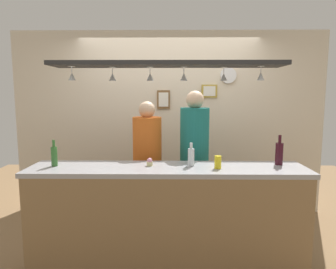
{
  "coord_description": "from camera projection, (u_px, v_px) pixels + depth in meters",
  "views": [
    {
      "loc": [
        0.04,
        -3.19,
        1.72
      ],
      "look_at": [
        0.0,
        0.1,
        1.28
      ],
      "focal_mm": 32.04,
      "sensor_mm": 36.0,
      "label": 1
    }
  ],
  "objects": [
    {
      "name": "ground_plane",
      "position": [
        168.0,
        247.0,
        3.39
      ],
      "size": [
        8.0,
        8.0,
        0.0
      ],
      "primitive_type": "plane",
      "color": "olive"
    },
    {
      "name": "hanging_wineglass_center_right",
      "position": [
        224.0,
        77.0,
        2.9
      ],
      "size": [
        0.07,
        0.07,
        0.13
      ],
      "color": "silver",
      "rests_on": "overhead_glass_rack"
    },
    {
      "name": "hanging_wineglass_left",
      "position": [
        112.0,
        76.0,
        2.88
      ],
      "size": [
        0.07,
        0.07,
        0.13
      ],
      "color": "silver",
      "rests_on": "overhead_glass_rack"
    },
    {
      "name": "hanging_wineglass_far_left",
      "position": [
        72.0,
        76.0,
        2.81
      ],
      "size": [
        0.07,
        0.07,
        0.13
      ],
      "color": "silver",
      "rests_on": "overhead_glass_rack"
    },
    {
      "name": "hanging_wineglass_center_left",
      "position": [
        150.0,
        76.0,
        2.88
      ],
      "size": [
        0.07,
        0.07,
        0.13
      ],
      "color": "silver",
      "rests_on": "overhead_glass_rack"
    },
    {
      "name": "hanging_wineglass_right",
      "position": [
        261.0,
        76.0,
        2.79
      ],
      "size": [
        0.07,
        0.07,
        0.13
      ],
      "color": "silver",
      "rests_on": "overhead_glass_rack"
    },
    {
      "name": "bar_counter",
      "position": [
        167.0,
        205.0,
        2.8
      ],
      "size": [
        2.7,
        0.55,
        1.02
      ],
      "color": "#99999E",
      "rests_on": "ground_plane"
    },
    {
      "name": "back_wall",
      "position": [
        169.0,
        124.0,
        4.31
      ],
      "size": [
        4.4,
        0.06,
        2.6
      ],
      "primitive_type": "cube",
      "color": "beige",
      "rests_on": "ground_plane"
    },
    {
      "name": "picture_frame_crest",
      "position": [
        163.0,
        100.0,
        4.22
      ],
      "size": [
        0.18,
        0.02,
        0.26
      ],
      "color": "brown",
      "rests_on": "back_wall"
    },
    {
      "name": "drink_can",
      "position": [
        218.0,
        162.0,
        2.84
      ],
      "size": [
        0.07,
        0.07,
        0.12
      ],
      "primitive_type": "cylinder",
      "color": "yellow",
      "rests_on": "bar_counter"
    },
    {
      "name": "person_middle_teal_shirt",
      "position": [
        194.0,
        150.0,
        3.55
      ],
      "size": [
        0.34,
        0.34,
        1.76
      ],
      "color": "#2D334C",
      "rests_on": "ground_plane"
    },
    {
      "name": "cupcake",
      "position": [
        150.0,
        162.0,
        2.95
      ],
      "size": [
        0.06,
        0.06,
        0.08
      ],
      "color": "beige",
      "rests_on": "bar_counter"
    },
    {
      "name": "bottle_soda_clear",
      "position": [
        191.0,
        156.0,
        2.95
      ],
      "size": [
        0.06,
        0.06,
        0.23
      ],
      "color": "silver",
      "rests_on": "bar_counter"
    },
    {
      "name": "hanging_wineglass_center",
      "position": [
        184.0,
        76.0,
        2.87
      ],
      "size": [
        0.07,
        0.07,
        0.13
      ],
      "color": "silver",
      "rests_on": "overhead_glass_rack"
    },
    {
      "name": "picture_frame_upper_small",
      "position": [
        209.0,
        91.0,
        4.2
      ],
      "size": [
        0.22,
        0.02,
        0.18
      ],
      "color": "#B29338",
      "rests_on": "back_wall"
    },
    {
      "name": "wall_clock",
      "position": [
        228.0,
        75.0,
        4.16
      ],
      "size": [
        0.22,
        0.03,
        0.22
      ],
      "primitive_type": "cylinder",
      "rotation": [
        1.57,
        0.0,
        0.0
      ],
      "color": "white",
      "rests_on": "back_wall"
    },
    {
      "name": "overhead_glass_rack",
      "position": [
        167.0,
        64.0,
        2.83
      ],
      "size": [
        2.2,
        0.36,
        0.04
      ],
      "primitive_type": "cube",
      "color": "black"
    },
    {
      "name": "bottle_beer_green_import",
      "position": [
        54.0,
        156.0,
        2.94
      ],
      "size": [
        0.06,
        0.06,
        0.26
      ],
      "color": "#336B2D",
      "rests_on": "bar_counter"
    },
    {
      "name": "person_left_orange_shirt",
      "position": [
        147.0,
        156.0,
        3.56
      ],
      "size": [
        0.34,
        0.34,
        1.64
      ],
      "color": "#2D334C",
      "rests_on": "ground_plane"
    },
    {
      "name": "bottle_wine_dark_red",
      "position": [
        279.0,
        153.0,
        2.99
      ],
      "size": [
        0.08,
        0.08,
        0.3
      ],
      "color": "#380F19",
      "rests_on": "bar_counter"
    }
  ]
}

